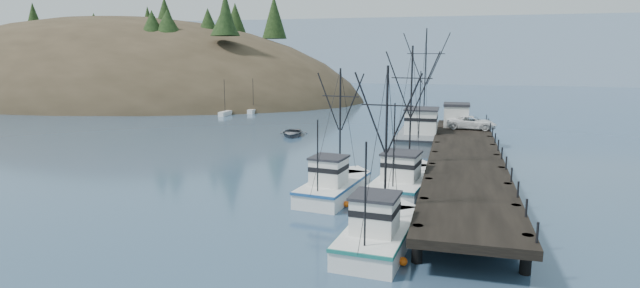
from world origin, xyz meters
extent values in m
plane|color=navy|center=(0.00, 0.00, 0.00)|extent=(400.00, 400.00, 0.00)
cube|color=black|center=(14.00, 16.00, 1.75)|extent=(6.00, 44.00, 0.50)
cylinder|color=black|center=(11.40, -4.00, 1.00)|extent=(0.56, 0.56, 2.00)
cylinder|color=black|center=(16.60, -4.00, 1.00)|extent=(0.56, 0.56, 2.00)
cylinder|color=black|center=(11.40, 1.00, 1.00)|extent=(0.56, 0.56, 2.00)
cylinder|color=black|center=(16.60, 1.00, 1.00)|extent=(0.56, 0.56, 2.00)
cylinder|color=black|center=(11.40, 6.00, 1.00)|extent=(0.56, 0.56, 2.00)
cylinder|color=black|center=(16.60, 6.00, 1.00)|extent=(0.56, 0.56, 2.00)
cylinder|color=black|center=(11.40, 11.00, 1.00)|extent=(0.56, 0.56, 2.00)
cylinder|color=black|center=(16.60, 11.00, 1.00)|extent=(0.56, 0.56, 2.00)
cylinder|color=black|center=(11.40, 16.00, 1.00)|extent=(0.56, 0.56, 2.00)
cylinder|color=black|center=(16.60, 16.00, 1.00)|extent=(0.56, 0.56, 2.00)
cylinder|color=black|center=(11.40, 21.00, 1.00)|extent=(0.56, 0.56, 2.00)
cylinder|color=black|center=(16.60, 21.00, 1.00)|extent=(0.56, 0.56, 2.00)
cylinder|color=black|center=(11.40, 26.00, 1.00)|extent=(0.56, 0.56, 2.00)
cylinder|color=black|center=(16.60, 26.00, 1.00)|extent=(0.56, 0.56, 2.00)
cylinder|color=black|center=(11.40, 31.00, 1.00)|extent=(0.56, 0.56, 2.00)
cylinder|color=black|center=(16.60, 31.00, 1.00)|extent=(0.56, 0.56, 2.00)
cylinder|color=black|center=(11.40, 36.00, 1.00)|extent=(0.56, 0.56, 2.00)
cylinder|color=black|center=(16.60, 36.00, 1.00)|extent=(0.56, 0.56, 2.00)
ellipsoid|color=#382D1E|center=(-70.00, 78.00, -6.00)|extent=(132.00, 78.00, 51.00)
ellipsoid|color=black|center=(-75.00, 82.00, -2.00)|extent=(109.20, 62.40, 41.60)
cube|color=beige|center=(-38.00, 56.00, 1.40)|extent=(4.00, 5.00, 2.80)
cube|color=beige|center=(-44.00, 60.00, 1.40)|extent=(4.00, 5.00, 2.80)
cube|color=beige|center=(-34.00, 62.00, 1.40)|extent=(4.00, 5.00, 2.80)
cube|color=#9EB2C6|center=(10.00, 170.00, 0.00)|extent=(360.00, 40.00, 26.00)
cube|color=silver|center=(-40.00, 185.00, 0.00)|extent=(180.00, 25.00, 18.00)
cube|color=white|center=(-27.08, 63.05, 0.30)|extent=(1.00, 3.50, 0.90)
cylinder|color=black|center=(-27.08, 63.05, 3.20)|extent=(0.08, 0.08, 6.00)
cube|color=white|center=(-25.33, 49.78, 0.30)|extent=(1.00, 3.50, 0.90)
cylinder|color=black|center=(-25.33, 49.78, 3.20)|extent=(0.08, 0.08, 6.00)
cube|color=white|center=(-35.12, 54.09, 0.30)|extent=(1.00, 3.50, 0.90)
cylinder|color=black|center=(-35.12, 54.09, 3.20)|extent=(0.08, 0.08, 6.00)
cube|color=white|center=(-32.58, 55.45, 0.30)|extent=(1.00, 3.50, 0.90)
cylinder|color=black|center=(-32.58, 55.45, 3.20)|extent=(0.08, 0.08, 6.00)
cube|color=white|center=(-30.96, 61.89, 0.30)|extent=(1.00, 3.50, 0.90)
cylinder|color=black|center=(-30.96, 61.89, 3.20)|extent=(0.08, 0.08, 6.00)
cube|color=white|center=(-44.86, 52.18, 0.30)|extent=(1.00, 3.50, 0.90)
cylinder|color=black|center=(-44.86, 52.18, 3.20)|extent=(0.08, 0.08, 6.00)
cube|color=white|center=(-23.45, 61.55, 0.30)|extent=(1.00, 3.50, 0.90)
cylinder|color=black|center=(-23.45, 61.55, 3.20)|extent=(0.08, 0.08, 6.00)
cube|color=white|center=(-34.36, 52.12, 0.30)|extent=(1.00, 3.50, 0.90)
cylinder|color=black|center=(-34.36, 52.12, 3.20)|extent=(0.08, 0.08, 6.00)
cube|color=white|center=(-22.06, 54.55, 0.30)|extent=(1.00, 3.50, 0.90)
cylinder|color=black|center=(-22.06, 54.55, 3.20)|extent=(0.08, 0.08, 6.00)
cube|color=white|center=(-34.94, 65.91, 0.30)|extent=(1.00, 3.50, 0.90)
cylinder|color=black|center=(-34.94, 65.91, 3.20)|extent=(0.08, 0.08, 6.00)
cube|color=white|center=(9.20, -2.40, 0.45)|extent=(3.87, 8.44, 1.60)
cube|color=white|center=(9.55, 1.69, 0.45)|extent=(3.19, 3.19, 1.60)
cube|color=#1A685F|center=(9.20, -2.40, 1.15)|extent=(3.96, 8.66, 0.18)
cube|color=silver|center=(9.12, -3.45, 2.20)|extent=(2.43, 2.49, 1.90)
cube|color=#26262B|center=(9.12, -3.45, 3.23)|extent=(2.63, 2.72, 0.16)
cylinder|color=black|center=(9.31, -1.14, 5.59)|extent=(0.14, 0.14, 8.69)
cylinder|color=black|center=(8.94, -5.54, 3.86)|extent=(0.10, 0.10, 5.21)
cube|color=white|center=(4.50, 6.40, 0.45)|extent=(4.26, 8.32, 1.60)
cube|color=white|center=(5.04, 10.35, 0.45)|extent=(3.18, 3.18, 1.60)
cube|color=navy|center=(4.50, 6.40, 1.15)|extent=(4.36, 8.54, 0.18)
cube|color=silver|center=(4.36, 5.39, 2.20)|extent=(2.53, 2.53, 1.90)
cube|color=#26262B|center=(4.36, 5.39, 3.23)|extent=(2.75, 2.76, 0.16)
cylinder|color=black|center=(4.66, 7.62, 5.38)|extent=(0.14, 0.14, 8.26)
cylinder|color=black|center=(4.08, 3.37, 3.73)|extent=(0.10, 0.10, 4.96)
cube|color=white|center=(9.40, 9.52, 0.45)|extent=(4.79, 9.69, 1.60)
cube|color=white|center=(10.02, 14.13, 0.45)|extent=(3.55, 3.55, 1.60)
cube|color=#1B5C6C|center=(9.40, 9.52, 1.15)|extent=(4.89, 9.94, 0.18)
cube|color=silver|center=(9.24, 8.34, 2.20)|extent=(2.83, 2.93, 1.90)
cube|color=#26262B|center=(9.24, 8.34, 3.23)|extent=(3.08, 3.20, 0.16)
cylinder|color=black|center=(9.59, 10.94, 6.22)|extent=(0.14, 0.14, 9.93)
cylinder|color=black|center=(8.92, 5.98, 4.23)|extent=(0.10, 0.10, 5.96)
cube|color=slate|center=(9.40, 29.39, 0.75)|extent=(4.87, 14.00, 2.20)
cube|color=slate|center=(9.39, 36.39, 0.75)|extent=(4.86, 4.86, 2.20)
cube|color=black|center=(9.40, 29.39, 1.75)|extent=(4.96, 14.36, 0.18)
cube|color=silver|center=(9.40, 27.60, 3.15)|extent=(3.40, 3.95, 2.60)
cube|color=#26262B|center=(9.40, 27.60, 4.53)|extent=(3.69, 4.31, 0.16)
cylinder|color=black|center=(9.40, 31.55, 7.66)|extent=(0.14, 0.14, 11.61)
cylinder|color=black|center=(9.40, 24.01, 5.33)|extent=(0.10, 0.10, 6.97)
cube|color=silver|center=(13.15, 32.28, 3.25)|extent=(2.80, 3.00, 2.50)
cube|color=#26262B|center=(13.15, 32.28, 4.65)|extent=(3.00, 3.20, 0.30)
imported|color=white|center=(14.89, 30.79, 2.76)|extent=(5.70, 3.07, 1.52)
imported|color=#54575D|center=(-7.40, 32.44, 0.00)|extent=(4.84, 6.03, 1.11)
camera|label=1|loc=(12.91, -28.58, 10.58)|focal=28.00mm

